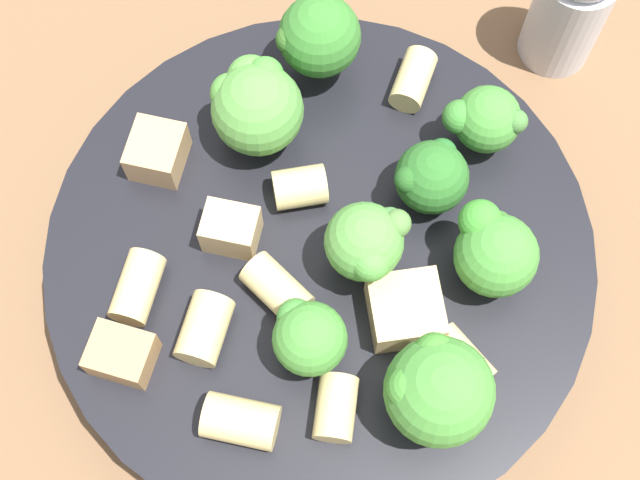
% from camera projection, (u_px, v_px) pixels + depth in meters
% --- Properties ---
extents(ground_plane, '(2.00, 2.00, 0.00)m').
position_uv_depth(ground_plane, '(320.00, 279.00, 0.40)').
color(ground_plane, brown).
extents(pasta_bowl, '(0.22, 0.22, 0.04)m').
position_uv_depth(pasta_bowl, '(320.00, 262.00, 0.38)').
color(pasta_bowl, black).
rests_on(pasta_bowl, ground_plane).
extents(broccoli_floret_0, '(0.03, 0.03, 0.03)m').
position_uv_depth(broccoli_floret_0, '(485.00, 119.00, 0.36)').
color(broccoli_floret_0, '#93B766').
rests_on(broccoli_floret_0, pasta_bowl).
extents(broccoli_floret_1, '(0.04, 0.04, 0.04)m').
position_uv_depth(broccoli_floret_1, '(255.00, 104.00, 0.36)').
color(broccoli_floret_1, '#93B766').
rests_on(broccoli_floret_1, pasta_bowl).
extents(broccoli_floret_2, '(0.03, 0.03, 0.03)m').
position_uv_depth(broccoli_floret_2, '(431.00, 176.00, 0.35)').
color(broccoli_floret_2, '#93B766').
rests_on(broccoli_floret_2, pasta_bowl).
extents(broccoli_floret_3, '(0.03, 0.03, 0.04)m').
position_uv_depth(broccoli_floret_3, '(319.00, 35.00, 0.37)').
color(broccoli_floret_3, '#9EC175').
rests_on(broccoli_floret_3, pasta_bowl).
extents(broccoli_floret_4, '(0.03, 0.04, 0.04)m').
position_uv_depth(broccoli_floret_4, '(494.00, 251.00, 0.34)').
color(broccoli_floret_4, '#84AD60').
rests_on(broccoli_floret_4, pasta_bowl).
extents(broccoli_floret_5, '(0.03, 0.03, 0.04)m').
position_uv_depth(broccoli_floret_5, '(367.00, 242.00, 0.33)').
color(broccoli_floret_5, '#93B766').
rests_on(broccoli_floret_5, pasta_bowl).
extents(broccoli_floret_6, '(0.03, 0.03, 0.03)m').
position_uv_depth(broccoli_floret_6, '(309.00, 338.00, 0.33)').
color(broccoli_floret_6, '#9EC175').
rests_on(broccoli_floret_6, pasta_bowl).
extents(broccoli_floret_7, '(0.04, 0.04, 0.05)m').
position_uv_depth(broccoli_floret_7, '(437.00, 390.00, 0.31)').
color(broccoli_floret_7, '#9EC175').
rests_on(broccoli_floret_7, pasta_bowl).
extents(rigatoni_0, '(0.03, 0.03, 0.02)m').
position_uv_depth(rigatoni_0, '(205.00, 329.00, 0.34)').
color(rigatoni_0, '#E0C67F').
rests_on(rigatoni_0, pasta_bowl).
extents(rigatoni_1, '(0.03, 0.03, 0.02)m').
position_uv_depth(rigatoni_1, '(241.00, 421.00, 0.33)').
color(rigatoni_1, '#E0C67F').
rests_on(rigatoni_1, pasta_bowl).
extents(rigatoni_2, '(0.03, 0.03, 0.02)m').
position_uv_depth(rigatoni_2, '(300.00, 187.00, 0.36)').
color(rigatoni_2, '#E0C67F').
rests_on(rigatoni_2, pasta_bowl).
extents(rigatoni_3, '(0.03, 0.02, 0.01)m').
position_uv_depth(rigatoni_3, '(413.00, 79.00, 0.38)').
color(rigatoni_3, '#E0C67F').
rests_on(rigatoni_3, pasta_bowl).
extents(rigatoni_4, '(0.02, 0.03, 0.01)m').
position_uv_depth(rigatoni_4, '(468.00, 351.00, 0.34)').
color(rigatoni_4, '#E0C67F').
rests_on(rigatoni_4, pasta_bowl).
extents(rigatoni_5, '(0.03, 0.03, 0.01)m').
position_uv_depth(rigatoni_5, '(336.00, 408.00, 0.33)').
color(rigatoni_5, '#E0C67F').
rests_on(rigatoni_5, pasta_bowl).
extents(rigatoni_6, '(0.02, 0.03, 0.02)m').
position_uv_depth(rigatoni_6, '(279.00, 290.00, 0.35)').
color(rigatoni_6, '#E0C67F').
rests_on(rigatoni_6, pasta_bowl).
extents(rigatoni_7, '(0.03, 0.03, 0.02)m').
position_uv_depth(rigatoni_7, '(137.00, 287.00, 0.35)').
color(rigatoni_7, '#E0C67F').
rests_on(rigatoni_7, pasta_bowl).
extents(chicken_chunk_0, '(0.03, 0.03, 0.02)m').
position_uv_depth(chicken_chunk_0, '(157.00, 152.00, 0.37)').
color(chicken_chunk_0, tan).
rests_on(chicken_chunk_0, pasta_bowl).
extents(chicken_chunk_1, '(0.03, 0.03, 0.02)m').
position_uv_depth(chicken_chunk_1, '(122.00, 355.00, 0.34)').
color(chicken_chunk_1, tan).
rests_on(chicken_chunk_1, pasta_bowl).
extents(chicken_chunk_2, '(0.03, 0.03, 0.02)m').
position_uv_depth(chicken_chunk_2, '(231.00, 229.00, 0.35)').
color(chicken_chunk_2, tan).
rests_on(chicken_chunk_2, pasta_bowl).
extents(chicken_chunk_3, '(0.04, 0.04, 0.02)m').
position_uv_depth(chicken_chunk_3, '(405.00, 310.00, 0.34)').
color(chicken_chunk_3, tan).
rests_on(chicken_chunk_3, pasta_bowl).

